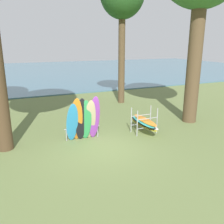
# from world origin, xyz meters

# --- Properties ---
(ground_plane) EXTENTS (80.00, 80.00, 0.00)m
(ground_plane) POSITION_xyz_m (0.00, 0.00, 0.00)
(ground_plane) COLOR olive
(lake_water) EXTENTS (80.00, 36.00, 0.10)m
(lake_water) POSITION_xyz_m (0.00, 29.33, 0.05)
(lake_water) COLOR #477084
(lake_water) RESTS_ON ground
(leaning_board_pile) EXTENTS (1.63, 0.76, 2.07)m
(leaning_board_pile) POSITION_xyz_m (-0.44, 1.09, 0.98)
(leaning_board_pile) COLOR #2D8ED1
(leaning_board_pile) RESTS_ON ground
(board_storage_rack) EXTENTS (1.15, 2.13, 1.25)m
(board_storage_rack) POSITION_xyz_m (2.58, 0.92, 0.52)
(board_storage_rack) COLOR #9EA0A5
(board_storage_rack) RESTS_ON ground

